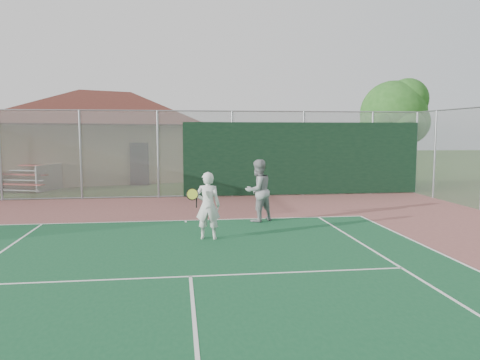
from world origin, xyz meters
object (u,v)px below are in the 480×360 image
Objects in this scene: clubhouse at (109,127)px; bleachers at (14,177)px; player_white_front at (208,206)px; player_grey_back at (258,191)px; tree at (395,116)px.

clubhouse reaches higher than bleachers.
clubhouse is at bearing 79.02° from bleachers.
player_grey_back is at bearing -116.45° from player_white_front.
bleachers is (-3.39, -5.60, -2.30)m from clubhouse.
player_grey_back is at bearing -135.66° from tree.
bleachers is 0.72× the size of tree.
player_white_front is (-9.57, -9.87, -2.55)m from tree.
player_white_front is 2.66m from player_grey_back.
player_grey_back is at bearing -21.22° from bleachers.
tree is (17.59, -0.76, 2.77)m from bleachers.
player_white_front is (8.03, -10.62, 0.22)m from bleachers.
clubhouse is 4.09× the size of bleachers.
tree reaches higher than player_grey_back.
tree is 2.81× the size of player_grey_back.
player_white_front is at bearing 21.62° from player_grey_back.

